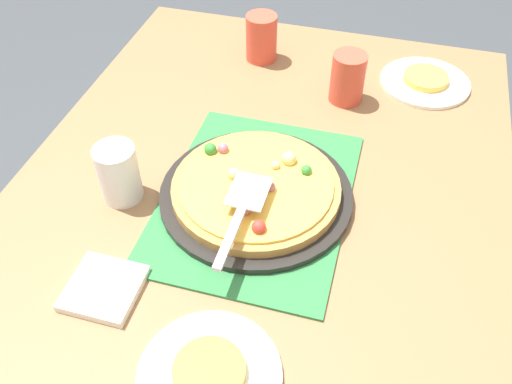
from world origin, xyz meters
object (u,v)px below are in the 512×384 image
object	(u,v)px
plate_far_right	(210,375)
cup_corner	(348,78)
pizza_server	(241,210)
cup_near	(119,173)
pizza_pan	(256,194)
napkin_stack	(104,288)
cup_far	(261,38)
pizza	(256,187)
plate_near_left	(425,82)
served_slice_right	(209,371)
served_slice_left	(426,78)

from	to	relation	value
plate_far_right	cup_corner	xyz separation A→B (m)	(-0.76, 0.08, 0.06)
pizza_server	cup_near	bearing A→B (deg)	-98.29
pizza_pan	plate_far_right	size ratio (longest dim) A/B	1.73
napkin_stack	cup_far	bearing A→B (deg)	175.32
pizza	pizza_pan	bearing A→B (deg)	30.46
plate_near_left	cup_near	size ratio (longest dim) A/B	1.83
served_slice_right	cup_near	size ratio (longest dim) A/B	0.92
plate_far_right	pizza_server	size ratio (longest dim) A/B	0.96
cup_corner	napkin_stack	size ratio (longest dim) A/B	1.00
cup_corner	served_slice_left	bearing A→B (deg)	122.48
pizza_server	napkin_stack	distance (m)	0.27
cup_near	cup_far	xyz separation A→B (m)	(-0.57, 0.13, 0.00)
plate_far_right	cup_near	size ratio (longest dim) A/B	1.83
cup_corner	served_slice_right	bearing A→B (deg)	-6.29
pizza_pan	cup_near	size ratio (longest dim) A/B	3.17
plate_far_right	served_slice_right	bearing A→B (deg)	90.00
pizza	pizza_server	world-z (taller)	pizza_server
pizza_pan	pizza_server	world-z (taller)	pizza_server
cup_far	pizza	bearing A→B (deg)	14.02
pizza_pan	pizza	xyz separation A→B (m)	(-0.00, -0.00, 0.02)
pizza_server	plate_near_left	bearing A→B (deg)	153.31
served_slice_right	napkin_stack	distance (m)	0.24
pizza_pan	cup_corner	distance (m)	0.40
served_slice_left	plate_far_right	bearing A→B (deg)	-16.88
plate_far_right	pizza_server	distance (m)	0.29
cup_corner	pizza_server	size ratio (longest dim) A/B	0.52
plate_far_right	served_slice_left	xyz separation A→B (m)	(-0.88, 0.27, 0.01)
pizza	served_slice_right	xyz separation A→B (m)	(0.38, 0.03, -0.02)
pizza	plate_near_left	world-z (taller)	pizza
plate_near_left	cup_far	xyz separation A→B (m)	(-0.01, -0.42, 0.06)
pizza	plate_far_right	xyz separation A→B (m)	(0.38, 0.03, -0.03)
plate_near_left	pizza_server	bearing A→B (deg)	-26.69
pizza_pan	cup_corner	world-z (taller)	cup_corner
pizza	cup_near	size ratio (longest dim) A/B	2.75
plate_near_left	napkin_stack	bearing A→B (deg)	-32.16
served_slice_right	cup_near	distance (m)	0.43
served_slice_right	cup_near	xyz separation A→B (m)	(-0.32, -0.29, 0.04)
served_slice_left	cup_far	distance (m)	0.43
plate_far_right	napkin_stack	bearing A→B (deg)	-113.82
served_slice_left	served_slice_right	bearing A→B (deg)	-16.88
plate_near_left	cup_far	size ratio (longest dim) A/B	1.83
pizza_pan	pizza_server	xyz separation A→B (m)	(0.10, -0.00, 0.06)
plate_near_left	plate_far_right	world-z (taller)	same
plate_near_left	plate_far_right	size ratio (longest dim) A/B	1.00
pizza	cup_near	bearing A→B (deg)	-76.77
served_slice_left	cup_far	bearing A→B (deg)	-90.92
served_slice_right	napkin_stack	xyz separation A→B (m)	(-0.10, -0.22, -0.01)
served_slice_right	cup_far	distance (m)	0.90
plate_far_right	served_slice_left	size ratio (longest dim) A/B	2.00
pizza	served_slice_left	xyz separation A→B (m)	(-0.50, 0.30, -0.02)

